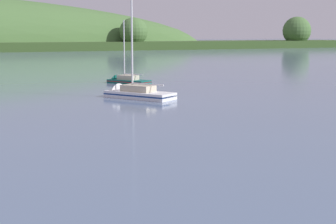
# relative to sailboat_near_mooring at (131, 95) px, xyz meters

# --- Properties ---
(sailboat_near_mooring) EXTENTS (6.35, 9.20, 14.12)m
(sailboat_near_mooring) POSITION_rel_sailboat_near_mooring_xyz_m (0.00, 0.00, 0.00)
(sailboat_near_mooring) COLOR white
(sailboat_near_mooring) RESTS_ON ground
(sailboat_midwater_white) EXTENTS (5.17, 7.35, 10.10)m
(sailboat_midwater_white) POSITION_rel_sailboat_near_mooring_xyz_m (6.60, 15.51, -0.18)
(sailboat_midwater_white) COLOR #0F564C
(sailboat_midwater_white) RESTS_ON ground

